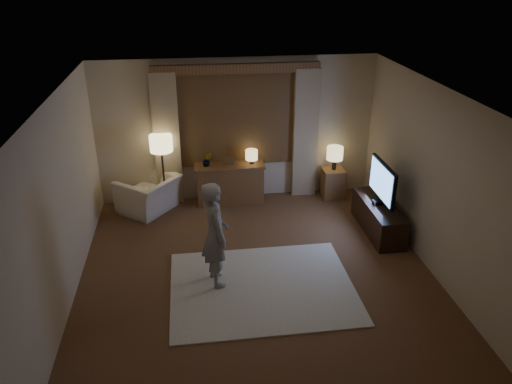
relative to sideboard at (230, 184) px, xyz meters
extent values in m
cube|color=brown|center=(0.17, -2.50, -0.36)|extent=(5.00, 5.50, 0.02)
cube|color=silver|center=(0.17, -2.50, 2.26)|extent=(5.00, 5.50, 0.02)
cube|color=beige|center=(0.17, 0.26, 0.95)|extent=(5.00, 0.02, 2.60)
cube|color=beige|center=(0.17, -5.26, 0.95)|extent=(5.00, 0.02, 2.60)
cube|color=beige|center=(-2.34, -2.50, 0.95)|extent=(0.02, 5.50, 2.60)
cube|color=beige|center=(2.68, -2.50, 0.95)|extent=(0.02, 5.50, 2.60)
cube|color=black|center=(0.17, 0.23, 1.20)|extent=(2.00, 0.01, 1.70)
cube|color=brown|center=(0.17, 0.22, 1.20)|extent=(2.08, 0.04, 1.78)
cube|color=tan|center=(-1.08, 0.15, 0.85)|extent=(0.45, 0.12, 2.40)
cube|color=tan|center=(1.42, 0.15, 0.85)|extent=(0.45, 0.12, 2.40)
cube|color=brown|center=(0.17, 0.17, 2.07)|extent=(2.90, 0.14, 0.16)
cube|color=#F5ECCE|center=(0.19, -2.73, -0.34)|extent=(2.50, 2.00, 0.02)
cube|color=brown|center=(0.00, 0.00, 0.00)|extent=(1.20, 0.40, 0.70)
cube|color=brown|center=(0.00, 0.00, 0.45)|extent=(0.16, 0.02, 0.20)
imported|color=#999999|center=(-0.40, 0.00, 0.50)|extent=(0.17, 0.13, 0.30)
cylinder|color=black|center=(0.40, 0.00, 0.41)|extent=(0.08, 0.08, 0.12)
cylinder|color=#F3D892|center=(0.40, 0.00, 0.56)|extent=(0.22, 0.22, 0.18)
cylinder|color=black|center=(-1.18, -0.02, -0.34)|extent=(0.29, 0.29, 0.03)
cylinder|color=black|center=(-1.18, -0.02, 0.19)|extent=(0.04, 0.04, 1.08)
cylinder|color=#F3D892|center=(-1.18, -0.02, 0.86)|extent=(0.40, 0.40, 0.29)
imported|color=#F2E8C7|center=(-1.46, -0.14, -0.04)|extent=(1.26, 1.28, 0.63)
cube|color=brown|center=(1.93, -0.05, -0.07)|extent=(0.40, 0.40, 0.56)
cylinder|color=black|center=(1.93, -0.05, 0.31)|extent=(0.08, 0.08, 0.20)
cylinder|color=#F3D892|center=(1.93, -0.05, 0.53)|extent=(0.30, 0.30, 0.24)
cube|color=black|center=(2.32, -1.44, -0.10)|extent=(0.45, 1.40, 0.50)
cube|color=black|center=(2.32, -1.44, 0.18)|extent=(0.24, 0.11, 0.06)
cube|color=black|center=(2.32, -1.44, 0.56)|extent=(0.05, 0.97, 0.60)
cube|color=#5693EB|center=(2.28, -1.44, 0.56)|extent=(0.00, 0.91, 0.54)
imported|color=#9D9891|center=(-0.42, -2.52, 0.42)|extent=(0.48, 0.62, 1.51)
camera|label=1|loc=(-0.67, -8.32, 3.77)|focal=35.00mm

